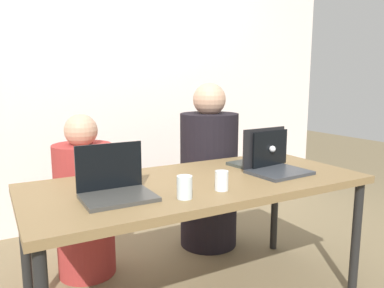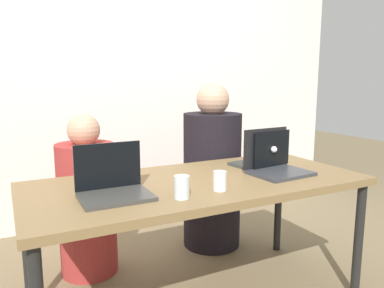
{
  "view_description": "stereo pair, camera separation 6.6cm",
  "coord_description": "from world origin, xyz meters",
  "px_view_note": "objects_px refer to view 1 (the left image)",
  "views": [
    {
      "loc": [
        -0.95,
        -1.65,
        1.24
      ],
      "look_at": [
        0.0,
        0.08,
        0.9
      ],
      "focal_mm": 35.0,
      "sensor_mm": 36.0,
      "label": 1
    },
    {
      "loc": [
        -0.9,
        -1.68,
        1.24
      ],
      "look_at": [
        0.0,
        0.08,
        0.9
      ],
      "focal_mm": 35.0,
      "sensor_mm": 36.0,
      "label": 2
    }
  ],
  "objects_px": {
    "water_glass_center": "(221,182)",
    "laptop_back_right": "(260,158)",
    "laptop_front_right": "(274,163)",
    "water_glass_left": "(185,189)",
    "person_on_left": "(85,205)",
    "laptop_front_left": "(115,186)",
    "person_on_right": "(209,175)"
  },
  "relations": [
    {
      "from": "laptop_back_right",
      "to": "water_glass_left",
      "type": "bearing_deg",
      "value": 17.31
    },
    {
      "from": "laptop_back_right",
      "to": "laptop_front_left",
      "type": "height_order",
      "value": "laptop_front_left"
    },
    {
      "from": "laptop_front_right",
      "to": "water_glass_left",
      "type": "relative_size",
      "value": 3.25
    },
    {
      "from": "person_on_left",
      "to": "laptop_front_left",
      "type": "bearing_deg",
      "value": 73.86
    },
    {
      "from": "person_on_right",
      "to": "person_on_left",
      "type": "bearing_deg",
      "value": -9.31
    },
    {
      "from": "person_on_left",
      "to": "laptop_front_left",
      "type": "height_order",
      "value": "person_on_left"
    },
    {
      "from": "water_glass_center",
      "to": "person_on_left",
      "type": "bearing_deg",
      "value": 117.87
    },
    {
      "from": "laptop_front_left",
      "to": "laptop_front_right",
      "type": "relative_size",
      "value": 0.94
    },
    {
      "from": "laptop_back_right",
      "to": "laptop_front_left",
      "type": "bearing_deg",
      "value": 1.45
    },
    {
      "from": "person_on_right",
      "to": "laptop_back_right",
      "type": "distance_m",
      "value": 0.6
    },
    {
      "from": "laptop_front_right",
      "to": "water_glass_center",
      "type": "xyz_separation_m",
      "value": [
        -0.46,
        -0.15,
        -0.01
      ]
    },
    {
      "from": "person_on_left",
      "to": "water_glass_center",
      "type": "distance_m",
      "value": 1.02
    },
    {
      "from": "laptop_front_left",
      "to": "water_glass_center",
      "type": "xyz_separation_m",
      "value": [
        0.47,
        -0.14,
        -0.01
      ]
    },
    {
      "from": "water_glass_center",
      "to": "water_glass_left",
      "type": "height_order",
      "value": "water_glass_left"
    },
    {
      "from": "laptop_front_right",
      "to": "person_on_right",
      "type": "bearing_deg",
      "value": 85.49
    },
    {
      "from": "water_glass_left",
      "to": "person_on_left",
      "type": "bearing_deg",
      "value": 105.44
    },
    {
      "from": "person_on_right",
      "to": "laptop_back_right",
      "type": "relative_size",
      "value": 3.88
    },
    {
      "from": "laptop_back_right",
      "to": "laptop_front_right",
      "type": "bearing_deg",
      "value": 72.11
    },
    {
      "from": "person_on_left",
      "to": "water_glass_left",
      "type": "bearing_deg",
      "value": 90.66
    },
    {
      "from": "person_on_right",
      "to": "laptop_front_right",
      "type": "height_order",
      "value": "person_on_right"
    },
    {
      "from": "laptop_back_right",
      "to": "laptop_front_right",
      "type": "xyz_separation_m",
      "value": [
        -0.03,
        -0.15,
        0.0
      ]
    },
    {
      "from": "person_on_right",
      "to": "water_glass_center",
      "type": "relative_size",
      "value": 12.9
    },
    {
      "from": "person_on_right",
      "to": "laptop_front_left",
      "type": "height_order",
      "value": "person_on_right"
    },
    {
      "from": "person_on_right",
      "to": "water_glass_left",
      "type": "relative_size",
      "value": 11.85
    },
    {
      "from": "laptop_back_right",
      "to": "laptop_front_left",
      "type": "xyz_separation_m",
      "value": [
        -0.96,
        -0.16,
        0.0
      ]
    },
    {
      "from": "person_on_left",
      "to": "water_glass_center",
      "type": "xyz_separation_m",
      "value": [
        0.46,
        -0.86,
        0.3
      ]
    },
    {
      "from": "person_on_right",
      "to": "laptop_front_left",
      "type": "relative_size",
      "value": 3.9
    },
    {
      "from": "person_on_left",
      "to": "laptop_back_right",
      "type": "bearing_deg",
      "value": 134.39
    },
    {
      "from": "person_on_left",
      "to": "person_on_right",
      "type": "height_order",
      "value": "person_on_right"
    },
    {
      "from": "person_on_left",
      "to": "person_on_right",
      "type": "xyz_separation_m",
      "value": [
        0.92,
        0.0,
        0.08
      ]
    },
    {
      "from": "water_glass_center",
      "to": "laptop_back_right",
      "type": "bearing_deg",
      "value": 32.17
    },
    {
      "from": "laptop_front_left",
      "to": "water_glass_center",
      "type": "relative_size",
      "value": 3.31
    }
  ]
}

